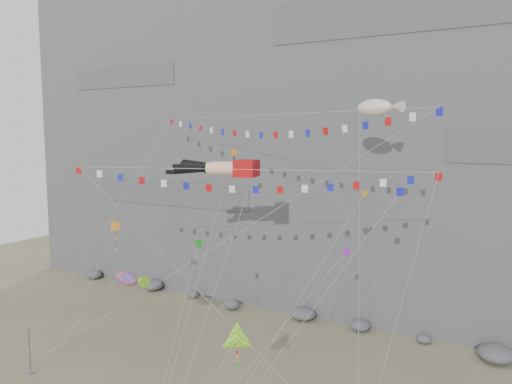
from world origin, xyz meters
TOP-DOWN VIEW (x-y plane):
  - cliff at (0.00, 32.00)m, footprint 80.00×28.00m
  - talus_boulders at (0.00, 17.00)m, footprint 60.00×3.00m
  - anchor_pole_left at (-14.28, -4.37)m, footprint 0.12×0.12m
  - legs_kite at (-2.13, 5.12)m, footprint 8.44×14.56m
  - flag_banner_upper at (0.29, 8.46)m, footprint 30.24×18.84m
  - flag_banner_lower at (1.26, 2.88)m, footprint 26.15×8.56m
  - harlequin_kite at (-10.75, 1.76)m, footprint 3.38×5.60m
  - fish_windsock at (-8.20, 0.32)m, footprint 7.60×6.31m
  - delta_kite at (3.75, -2.29)m, footprint 2.83×6.70m
  - blimp_windsock at (8.56, 10.89)m, footprint 5.78×15.26m
  - small_kite_a at (-3.53, 9.01)m, footprint 4.28×16.21m
  - small_kite_b at (8.03, 5.92)m, footprint 6.80×12.09m
  - small_kite_c at (-2.21, 1.87)m, footprint 3.05×9.57m
  - small_kite_d at (8.86, 7.18)m, footprint 5.94×14.39m
  - small_kite_e at (12.21, 3.94)m, footprint 9.45×9.79m

SIDE VIEW (x-z plane):
  - talus_boulders at x=0.00m, z-range 0.00..1.20m
  - anchor_pole_left at x=-14.28m, z-range 0.00..3.76m
  - delta_kite at x=3.75m, z-range 1.60..9.95m
  - fish_windsock at x=-8.20m, z-range 2.13..12.81m
  - small_kite_b at x=8.03m, z-range 1.94..18.49m
  - small_kite_c at x=-2.21m, z-range 3.49..17.55m
  - harlequin_kite at x=-10.75m, z-range 5.00..17.43m
  - small_kite_d at x=8.86m, z-range 3.85..24.57m
  - small_kite_e at x=12.21m, z-range 5.11..24.87m
  - legs_kite at x=-2.13m, z-range 5.78..26.77m
  - flag_banner_lower at x=1.26m, z-range 6.38..26.39m
  - small_kite_a at x=-3.53m, z-range 5.27..28.85m
  - flag_banner_upper at x=0.29m, z-range 5.98..35.16m
  - blimp_windsock at x=8.56m, z-range 8.37..33.73m
  - cliff at x=0.00m, z-range 0.00..50.00m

